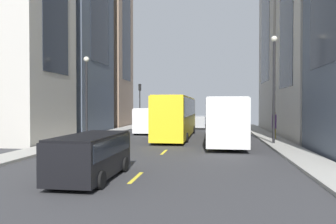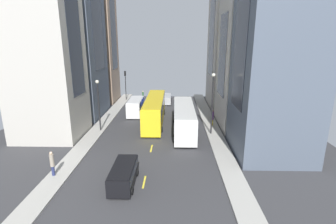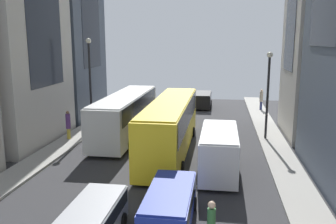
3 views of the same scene
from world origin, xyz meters
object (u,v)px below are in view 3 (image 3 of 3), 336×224
delivery_van_white (219,148)px  pedestrian_waiting_curb (68,124)px  city_bus_white (126,111)px  pedestrian_walking_far (261,99)px  streetcar_yellow (171,122)px  car_black_1 (203,99)px  car_silver_0 (91,222)px  car_blue_2 (170,204)px

delivery_van_white → pedestrian_waiting_curb: size_ratio=2.67×
city_bus_white → pedestrian_walking_far: city_bus_white is taller
streetcar_yellow → car_black_1: size_ratio=2.88×
car_silver_0 → car_black_1: 28.98m
city_bus_white → car_black_1: 14.45m
pedestrian_walking_far → car_blue_2: bearing=42.0°
car_silver_0 → car_blue_2: bearing=34.2°
pedestrian_walking_far → streetcar_yellow: bearing=29.8°
delivery_van_white → pedestrian_waiting_curb: delivery_van_white is taller
pedestrian_waiting_curb → car_silver_0: bearing=-48.3°
car_black_1 → pedestrian_walking_far: size_ratio=2.06×
pedestrian_walking_far → delivery_van_white: bearing=43.2°
streetcar_yellow → car_blue_2: 10.23m
car_silver_0 → city_bus_white: bearing=100.1°
delivery_van_white → pedestrian_waiting_curb: 12.66m
car_black_1 → pedestrian_walking_far: bearing=-9.5°
pedestrian_waiting_curb → city_bus_white: bearing=41.6°
pedestrian_waiting_curb → streetcar_yellow: bearing=4.2°
car_blue_2 → pedestrian_waiting_curb: pedestrian_waiting_curb is taller
city_bus_white → pedestrian_walking_far: bearing=46.1°
city_bus_white → car_silver_0: city_bus_white is taller
delivery_van_white → car_silver_0: 9.42m
car_black_1 → pedestrian_walking_far: 6.49m
car_blue_2 → car_black_1: bearing=90.2°
car_silver_0 → car_black_1: size_ratio=0.97×
city_bus_white → car_silver_0: bearing=-79.9°
streetcar_yellow → pedestrian_waiting_curb: (-8.15, 1.54, -0.82)m
city_bus_white → delivery_van_white: (7.46, -7.36, -0.49)m
car_black_1 → car_blue_2: 27.00m
car_silver_0 → delivery_van_white: bearing=60.1°
car_blue_2 → streetcar_yellow: bearing=97.8°
city_bus_white → streetcar_yellow: (4.12, -3.57, 0.12)m
car_black_1 → delivery_van_white: bearing=-84.4°
city_bus_white → car_black_1: size_ratio=2.68×
delivery_van_white → car_blue_2: 6.61m
streetcar_yellow → car_blue_2: bearing=-82.2°
city_bus_white → car_silver_0: 15.79m
streetcar_yellow → car_blue_2: size_ratio=2.85×
city_bus_white → delivery_van_white: size_ratio=2.13×
pedestrian_waiting_curb → pedestrian_walking_far: pedestrian_walking_far is taller
city_bus_white → car_silver_0: size_ratio=2.75×
delivery_van_white → car_silver_0: bearing=-119.9°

